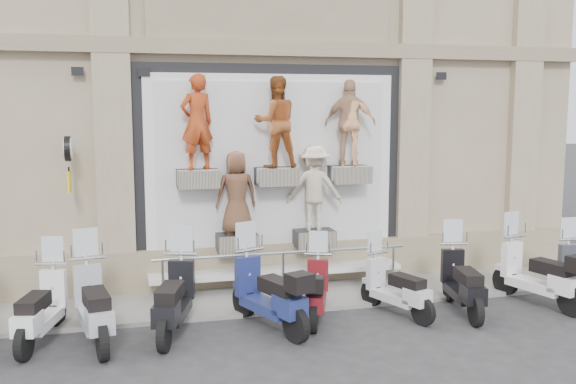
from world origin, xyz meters
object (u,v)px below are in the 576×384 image
(scooter_f, at_px, (316,279))
(scooter_g, at_px, (397,276))
(scooter_c, at_px, (93,290))
(scooter_i, at_px, (539,261))
(scooter_h, at_px, (463,270))
(guard_rail, at_px, (283,275))
(clock_sign_bracket, at_px, (68,157))
(scooter_b, at_px, (40,294))
(scooter_e, at_px, (268,279))
(scooter_d, at_px, (174,284))

(scooter_f, distance_m, scooter_g, 1.46)
(scooter_c, height_order, scooter_i, scooter_c)
(scooter_h, bearing_deg, guard_rail, 161.04)
(clock_sign_bracket, distance_m, scooter_f, 4.99)
(scooter_f, xyz_separation_m, scooter_i, (4.26, -0.23, 0.11))
(guard_rail, height_order, scooter_b, scooter_b)
(clock_sign_bracket, relative_size, scooter_i, 0.49)
(scooter_f, height_order, scooter_g, scooter_f)
(scooter_e, bearing_deg, guard_rail, 46.42)
(guard_rail, bearing_deg, scooter_f, -80.15)
(scooter_f, height_order, scooter_i, scooter_i)
(clock_sign_bracket, distance_m, scooter_i, 8.88)
(clock_sign_bracket, distance_m, scooter_h, 7.41)
(scooter_i, bearing_deg, scooter_b, 163.18)
(scooter_b, distance_m, scooter_e, 3.61)
(clock_sign_bracket, xyz_separation_m, scooter_b, (-0.37, -1.83, -2.01))
(scooter_d, bearing_deg, scooter_b, -167.41)
(scooter_h, bearing_deg, scooter_g, -176.76)
(scooter_d, relative_size, scooter_f, 1.15)
(scooter_e, xyz_separation_m, scooter_h, (3.57, -0.04, -0.06))
(clock_sign_bracket, distance_m, scooter_d, 3.25)
(scooter_c, relative_size, scooter_g, 1.19)
(clock_sign_bracket, height_order, scooter_e, clock_sign_bracket)
(clock_sign_bracket, bearing_deg, scooter_e, -33.05)
(clock_sign_bracket, height_order, scooter_i, clock_sign_bracket)
(scooter_d, relative_size, scooter_i, 1.00)
(clock_sign_bracket, xyz_separation_m, scooter_g, (5.60, -1.98, -2.08))
(scooter_f, bearing_deg, guard_rail, 120.08)
(scooter_c, xyz_separation_m, scooter_i, (7.97, -0.04, -0.02))
(scooter_c, xyz_separation_m, scooter_f, (3.70, 0.19, -0.13))
(scooter_h, height_order, scooter_i, scooter_i)
(clock_sign_bracket, bearing_deg, scooter_i, -13.98)
(guard_rail, distance_m, scooter_g, 2.29)
(scooter_f, relative_size, scooter_g, 1.01)
(scooter_g, bearing_deg, scooter_i, -22.49)
(scooter_e, bearing_deg, scooter_c, 157.54)
(scooter_e, bearing_deg, scooter_h, -22.10)
(clock_sign_bracket, distance_m, scooter_g, 6.29)
(scooter_d, height_order, scooter_g, scooter_d)
(guard_rail, xyz_separation_m, clock_sign_bracket, (-3.90, 0.47, 2.34))
(clock_sign_bracket, relative_size, scooter_h, 0.52)
(scooter_b, xyz_separation_m, scooter_g, (5.96, -0.15, -0.07))
(clock_sign_bracket, xyz_separation_m, scooter_d, (1.69, -1.97, -1.96))
(scooter_b, bearing_deg, scooter_e, 9.61)
(scooter_h, bearing_deg, scooter_e, -169.66)
(scooter_e, bearing_deg, scooter_f, -6.30)
(scooter_c, xyz_separation_m, scooter_d, (1.25, 0.08, -0.02))
(clock_sign_bracket, bearing_deg, scooter_f, -24.16)
(scooter_e, relative_size, scooter_h, 1.08)
(scooter_c, height_order, scooter_h, scooter_c)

